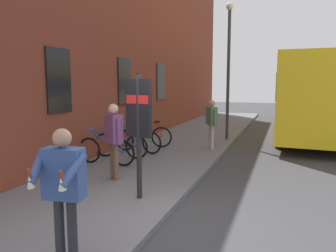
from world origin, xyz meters
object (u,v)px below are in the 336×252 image
Objects in this scene: bicycle_nearest_sign at (138,140)px; pedestrian_by_facade at (114,134)px; bicycle_beside_lamp at (121,145)px; transit_info_sign at (139,116)px; bicycle_leaning_wall at (106,151)px; street_lamp at (229,60)px; pedestrian_near_bus at (212,119)px; bicycle_far_end at (147,136)px; city_bus at (314,93)px; tourist_with_hotdogs at (63,182)px.

pedestrian_by_facade is (-2.88, -0.74, 0.68)m from bicycle_nearest_sign.
bicycle_beside_lamp and bicycle_nearest_sign have the same top height.
bicycle_leaning_wall is at bearing 43.39° from transit_info_sign.
bicycle_beside_lamp is 1.01× the size of pedestrian_by_facade.
bicycle_leaning_wall is 0.34× the size of street_lamp.
bicycle_nearest_sign is at bearing 146.78° from street_lamp.
pedestrian_near_bus is at bearing -43.10° from bicycle_beside_lamp.
transit_info_sign is at bearing -158.08° from bicycle_far_end.
city_bus is at bearing -20.12° from transit_info_sign.
bicycle_leaning_wall is 1.02× the size of bicycle_far_end.
bicycle_beside_lamp is at bearing 0.91° from bicycle_leaning_wall.
bicycle_leaning_wall is 2.63m from bicycle_far_end.
bicycle_leaning_wall is 1.07× the size of pedestrian_near_bus.
transit_info_sign is 7.45m from street_lamp.
bicycle_nearest_sign is at bearing 14.46° from pedestrian_by_facade.
city_bus reaches higher than tourist_with_hotdogs.
street_lamp is at bearing -5.95° from pedestrian_near_bus.
bicycle_far_end is at bearing -2.67° from bicycle_beside_lamp.
transit_info_sign is at bearing 2.86° from tourist_with_hotdogs.
bicycle_leaning_wall is at bearing 175.08° from bicycle_nearest_sign.
pedestrian_by_facade is 1.06× the size of pedestrian_near_bus.
city_bus is 6.29× the size of tourist_with_hotdogs.
bicycle_nearest_sign is 6.57m from tourist_with_hotdogs.
street_lamp reaches higher than pedestrian_by_facade.
pedestrian_by_facade is 1.04× the size of tourist_with_hotdogs.
bicycle_beside_lamp is 5.67m from street_lamp.
pedestrian_by_facade reaches higher than bicycle_beside_lamp.
street_lamp is (7.29, -0.45, 1.51)m from transit_info_sign.
tourist_with_hotdogs is at bearing 178.04° from street_lamp.
transit_info_sign reaches higher than bicycle_far_end.
bicycle_nearest_sign is 1.01× the size of bicycle_far_end.
street_lamp reaches higher than bicycle_nearest_sign.
pedestrian_by_facade is at bearing 48.64° from transit_info_sign.
bicycle_beside_lamp is at bearing 33.97° from transit_info_sign.
bicycle_beside_lamp is 0.34× the size of street_lamp.
bicycle_far_end is at bearing 12.31° from pedestrian_by_facade.
pedestrian_near_bus reaches higher than bicycle_far_end.
street_lamp reaches higher than city_bus.
bicycle_leaning_wall and bicycle_far_end have the same top height.
pedestrian_near_bus is at bearing -0.94° from tourist_with_hotdogs.
street_lamp is (1.97, -0.21, 2.10)m from pedestrian_near_bus.
bicycle_far_end is at bearing 105.76° from pedestrian_near_bus.
pedestrian_near_bus is at bearing 144.58° from city_bus.
pedestrian_near_bus is (1.50, -2.06, 0.62)m from bicycle_nearest_sign.
tourist_with_hotdogs is at bearing -158.59° from bicycle_beside_lamp.
bicycle_far_end is at bearing 134.41° from city_bus.
bicycle_leaning_wall is 0.17× the size of city_bus.
bicycle_nearest_sign is at bearing 139.08° from city_bus.
bicycle_leaning_wall is at bearing 24.88° from tourist_with_hotdogs.
pedestrian_near_bus is (4.37, -1.32, -0.06)m from pedestrian_by_facade.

